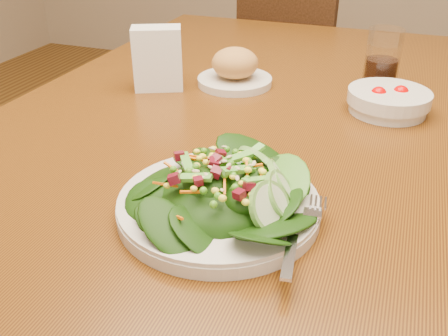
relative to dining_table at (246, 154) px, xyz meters
The scene contains 7 objects.
dining_table is the anchor object (origin of this frame).
chair_far 1.06m from the dining_table, 97.38° to the left, with size 0.46×0.47×0.86m.
salad_plate 0.38m from the dining_table, 76.74° to the right, with size 0.27×0.26×0.08m.
bread_plate 0.19m from the dining_table, 120.06° to the left, with size 0.16×0.16×0.08m.
tomato_bowl 0.29m from the dining_table, 15.54° to the left, with size 0.15×0.15×0.05m.
drinking_glass 0.34m from the dining_table, 41.41° to the left, with size 0.07×0.07×0.12m.
napkin_holder 0.27m from the dining_table, 169.86° to the left, with size 0.11×0.09×0.13m.
Camera 1 is at (0.27, -0.85, 1.12)m, focal length 40.00 mm.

